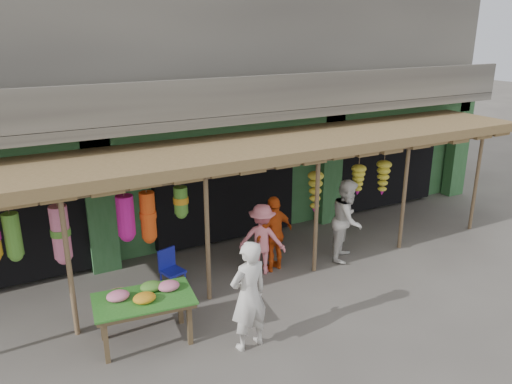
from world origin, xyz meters
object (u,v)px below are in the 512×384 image
person_vendor (274,234)px  person_shopper (262,239)px  flower_table (145,300)px  person_right (347,220)px  person_front (249,296)px  blue_chair (170,267)px

person_vendor → person_shopper: person_vendor is taller
flower_table → person_right: person_right is taller
flower_table → person_right: 5.07m
person_front → person_shopper: bearing=-132.0°
blue_chair → person_right: size_ratio=0.45×
person_front → person_vendor: person_front is taller
flower_table → person_shopper: person_shopper is taller
flower_table → person_shopper: (2.94, 1.25, -0.01)m
person_right → person_vendor: person_right is taller
flower_table → blue_chair: size_ratio=2.04×
person_shopper → person_right: bearing=-149.7°
flower_table → person_right: bearing=17.8°
blue_chair → person_vendor: 2.33m
flower_table → person_right: (4.98, 0.95, 0.15)m
flower_table → blue_chair: bearing=64.7°
flower_table → person_shopper: size_ratio=1.11×
person_shopper → person_front: bearing=94.9°
person_vendor → flower_table: bearing=8.1°
person_right → person_vendor: 1.77m
person_right → person_vendor: bearing=129.3°
person_shopper → person_vendor: bearing=-142.6°
flower_table → person_front: 1.75m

